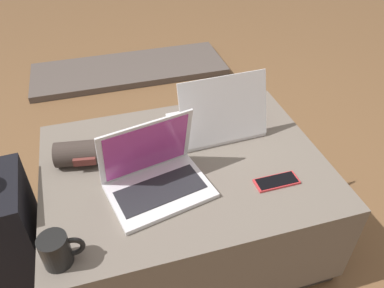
{
  "coord_description": "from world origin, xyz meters",
  "views": [
    {
      "loc": [
        -0.26,
        -0.99,
        1.35
      ],
      "look_at": [
        0.03,
        0.01,
        0.5
      ],
      "focal_mm": 35.0,
      "sensor_mm": 36.0,
      "label": 1
    }
  ],
  "objects_px": {
    "wrist_brace": "(86,153)",
    "backpack": "(9,238)",
    "cell_phone": "(277,181)",
    "laptop_far": "(217,119)",
    "laptop_near": "(155,176)",
    "coffee_mug": "(57,250)"
  },
  "relations": [
    {
      "from": "cell_phone",
      "to": "coffee_mug",
      "type": "xyz_separation_m",
      "value": [
        -0.73,
        -0.11,
        0.05
      ]
    },
    {
      "from": "laptop_near",
      "to": "laptop_far",
      "type": "distance_m",
      "value": 0.39
    },
    {
      "from": "wrist_brace",
      "to": "coffee_mug",
      "type": "distance_m",
      "value": 0.42
    },
    {
      "from": "laptop_near",
      "to": "cell_phone",
      "type": "distance_m",
      "value": 0.42
    },
    {
      "from": "backpack",
      "to": "laptop_near",
      "type": "bearing_deg",
      "value": 78.31
    },
    {
      "from": "laptop_near",
      "to": "wrist_brace",
      "type": "distance_m",
      "value": 0.29
    },
    {
      "from": "laptop_near",
      "to": "wrist_brace",
      "type": "relative_size",
      "value": 1.64
    },
    {
      "from": "backpack",
      "to": "coffee_mug",
      "type": "relative_size",
      "value": 4.6
    },
    {
      "from": "laptop_far",
      "to": "backpack",
      "type": "bearing_deg",
      "value": 8.87
    },
    {
      "from": "cell_phone",
      "to": "wrist_brace",
      "type": "bearing_deg",
      "value": -115.95
    },
    {
      "from": "laptop_near",
      "to": "backpack",
      "type": "xyz_separation_m",
      "value": [
        -0.53,
        0.08,
        -0.23
      ]
    },
    {
      "from": "laptop_far",
      "to": "backpack",
      "type": "xyz_separation_m",
      "value": [
        -0.84,
        -0.17,
        -0.24
      ]
    },
    {
      "from": "wrist_brace",
      "to": "laptop_far",
      "type": "bearing_deg",
      "value": 5.5
    },
    {
      "from": "cell_phone",
      "to": "backpack",
      "type": "height_order",
      "value": "backpack"
    },
    {
      "from": "wrist_brace",
      "to": "backpack",
      "type": "bearing_deg",
      "value": -159.84
    },
    {
      "from": "backpack",
      "to": "cell_phone",
      "type": "bearing_deg",
      "value": 75.87
    },
    {
      "from": "laptop_far",
      "to": "cell_phone",
      "type": "xyz_separation_m",
      "value": [
        0.1,
        -0.34,
        -0.05
      ]
    },
    {
      "from": "cell_phone",
      "to": "wrist_brace",
      "type": "relative_size",
      "value": 0.68
    },
    {
      "from": "coffee_mug",
      "to": "cell_phone",
      "type": "bearing_deg",
      "value": 8.86
    },
    {
      "from": "laptop_near",
      "to": "wrist_brace",
      "type": "bearing_deg",
      "value": 125.79
    },
    {
      "from": "backpack",
      "to": "laptop_far",
      "type": "bearing_deg",
      "value": 97.75
    },
    {
      "from": "laptop_far",
      "to": "backpack",
      "type": "relative_size",
      "value": 0.64
    }
  ]
}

